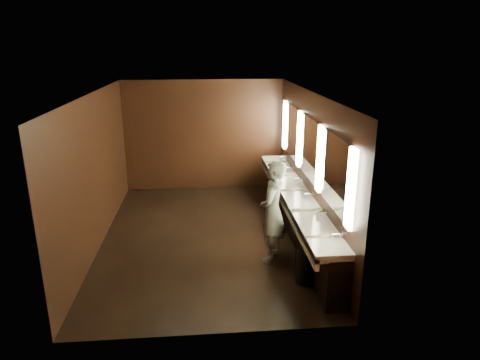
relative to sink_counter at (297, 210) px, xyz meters
name	(u,v)px	position (x,y,z in m)	size (l,w,h in m)	color
floor	(207,236)	(-1.79, 0.00, -0.50)	(6.00, 6.00, 0.00)	black
ceiling	(203,93)	(-1.79, 0.00, 2.30)	(4.00, 6.00, 0.02)	#2D2D2B
wall_back	(204,136)	(-1.79, 3.00, 0.90)	(4.00, 0.02, 2.80)	black
wall_front	(207,237)	(-1.79, -3.00, 0.90)	(4.00, 0.02, 2.80)	black
wall_left	(96,171)	(-3.79, 0.00, 0.90)	(0.02, 6.00, 2.80)	black
wall_right	(309,166)	(0.21, 0.00, 0.90)	(0.02, 6.00, 2.80)	black
sink_counter	(297,210)	(0.00, 0.00, 0.00)	(0.55, 5.40, 1.01)	black
mirror_band	(309,148)	(0.19, 0.00, 1.25)	(0.06, 5.03, 1.15)	#FFF7C4
person	(273,211)	(-0.66, -1.00, 0.40)	(0.65, 0.43, 1.79)	#7CB4B8
trash_bin	(307,266)	(-0.22, -1.83, -0.22)	(0.36, 0.36, 0.56)	black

